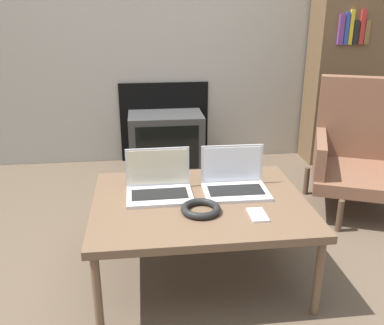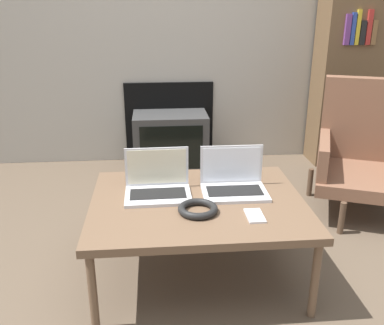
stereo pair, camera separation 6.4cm
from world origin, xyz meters
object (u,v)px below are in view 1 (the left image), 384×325
headphones (201,209)px  armchair (360,147)px  laptop_left (159,185)px  laptop_right (234,182)px  tv (166,141)px  phone (258,215)px

headphones → armchair: bearing=34.9°
laptop_left → armchair: size_ratio=0.38×
laptop_right → armchair: bearing=32.4°
headphones → tv: 1.64m
tv → phone: bearing=-80.1°
headphones → armchair: size_ratio=0.22×
laptop_right → armchair: (0.97, 0.60, -0.06)m
laptop_left → laptop_right: size_ratio=1.00×
laptop_left → phone: 0.50m
phone → armchair: bearing=43.6°
laptop_right → laptop_left: bearing=-179.3°
laptop_left → laptop_right: same height
laptop_right → tv: laptop_right is taller
headphones → tv: tv is taller
headphones → phone: 0.25m
phone → armchair: (0.92, 0.88, -0.02)m
phone → armchair: size_ratio=0.16×
armchair → laptop_left: bearing=-134.0°
laptop_right → armchair: 1.14m
laptop_left → laptop_right: 0.37m
laptop_right → headphones: (-0.20, -0.22, -0.03)m
tv → laptop_right: bearing=-79.9°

